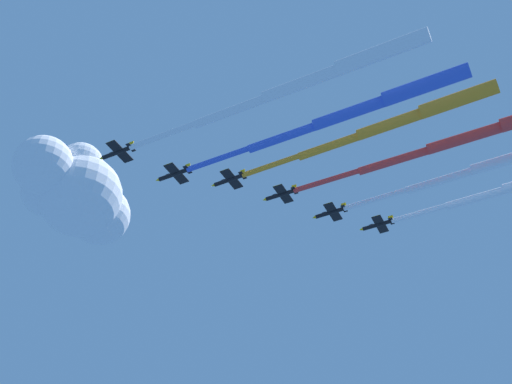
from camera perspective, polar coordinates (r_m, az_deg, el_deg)
jet_lead at (r=160.65m, az=4.38°, el=9.07°), size 8.40×85.45×3.82m
jet_port_inner at (r=164.94m, az=8.23°, el=6.63°), size 8.40×81.16×3.83m
jet_starboard_inner at (r=173.94m, az=11.35°, el=5.63°), size 8.41×76.05×3.80m
jet_port_mid at (r=181.81m, az=17.26°, el=4.44°), size 8.44×85.18×3.84m
cloud_puff at (r=202.27m, az=-14.56°, el=0.01°), size 38.99×28.34×26.25m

